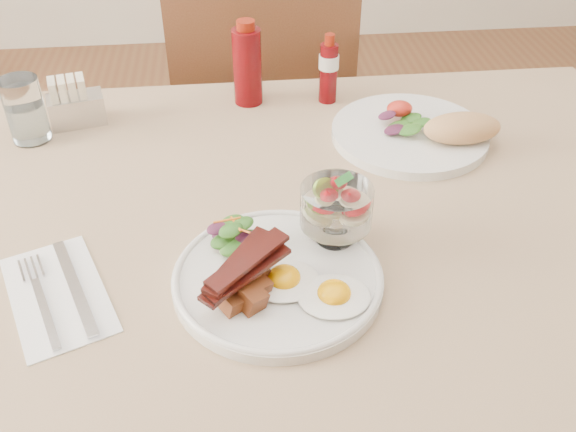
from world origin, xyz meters
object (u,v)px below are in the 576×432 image
object	(u,v)px
second_plate	(422,131)
sugar_caddy	(74,105)
main_plate	(278,279)
ketchup_bottle	(247,65)
table	(290,250)
fruit_cup	(336,207)
chair_far	(262,123)
hot_sauce_bottle	(328,70)
water_glass	(26,114)

from	to	relation	value
second_plate	sugar_caddy	bearing A→B (deg)	168.41
main_plate	ketchup_bottle	size ratio (longest dim) A/B	1.71
table	fruit_cup	xyz separation A→B (m)	(0.05, -0.10, 0.16)
chair_far	fruit_cup	world-z (taller)	chair_far
sugar_caddy	hot_sauce_bottle	bearing A→B (deg)	-8.62
second_plate	hot_sauce_bottle	distance (m)	0.23
second_plate	ketchup_bottle	size ratio (longest dim) A/B	1.75
second_plate	water_glass	xyz separation A→B (m)	(-0.69, 0.08, 0.03)
table	water_glass	world-z (taller)	water_glass
table	sugar_caddy	world-z (taller)	sugar_caddy
water_glass	ketchup_bottle	bearing A→B (deg)	14.43
chair_far	main_plate	size ratio (longest dim) A/B	3.32
chair_far	ketchup_bottle	distance (m)	0.44
sugar_caddy	second_plate	bearing A→B (deg)	-25.00
sugar_caddy	water_glass	world-z (taller)	water_glass
hot_sauce_bottle	water_glass	xyz separation A→B (m)	(-0.55, -0.09, -0.02)
table	second_plate	xyz separation A→B (m)	(0.25, 0.17, 0.11)
table	fruit_cup	bearing A→B (deg)	-62.55
water_glass	sugar_caddy	bearing A→B (deg)	34.38
table	chair_far	distance (m)	0.68
main_plate	hot_sauce_bottle	bearing A→B (deg)	74.08
ketchup_bottle	hot_sauce_bottle	xyz separation A→B (m)	(0.15, -0.01, -0.01)
chair_far	hot_sauce_bottle	xyz separation A→B (m)	(0.11, -0.32, 0.29)
second_plate	water_glass	distance (m)	0.70
second_plate	ketchup_bottle	world-z (taller)	ketchup_bottle
chair_far	ketchup_bottle	size ratio (longest dim) A/B	5.68
fruit_cup	water_glass	bearing A→B (deg)	144.32
table	main_plate	size ratio (longest dim) A/B	4.75
ketchup_bottle	hot_sauce_bottle	distance (m)	0.16
hot_sauce_bottle	water_glass	bearing A→B (deg)	-170.74
second_plate	sugar_caddy	xyz separation A→B (m)	(-0.62, 0.13, 0.02)
table	sugar_caddy	size ratio (longest dim) A/B	12.23
chair_far	hot_sauce_bottle	distance (m)	0.45
ketchup_bottle	water_glass	xyz separation A→B (m)	(-0.39, -0.10, -0.03)
sugar_caddy	chair_far	bearing A→B (deg)	31.38
table	fruit_cup	distance (m)	0.20
main_plate	sugar_caddy	size ratio (longest dim) A/B	2.58
main_plate	water_glass	xyz separation A→B (m)	(-0.40, 0.42, 0.04)
ketchup_bottle	water_glass	bearing A→B (deg)	-165.57
hot_sauce_bottle	sugar_caddy	xyz separation A→B (m)	(-0.48, -0.04, -0.03)
sugar_caddy	water_glass	xyz separation A→B (m)	(-0.07, -0.05, 0.01)
fruit_cup	water_glass	xyz separation A→B (m)	(-0.49, 0.35, -0.02)
chair_far	ketchup_bottle	bearing A→B (deg)	-98.04
main_plate	hot_sauce_bottle	xyz separation A→B (m)	(0.14, 0.51, 0.06)
second_plate	chair_far	bearing A→B (deg)	117.43
chair_far	fruit_cup	distance (m)	0.82
fruit_cup	sugar_caddy	xyz separation A→B (m)	(-0.42, 0.40, -0.03)
table	ketchup_bottle	size ratio (longest dim) A/B	8.12
fruit_cup	ketchup_bottle	distance (m)	0.46
hot_sauce_bottle	water_glass	size ratio (longest dim) A/B	1.18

